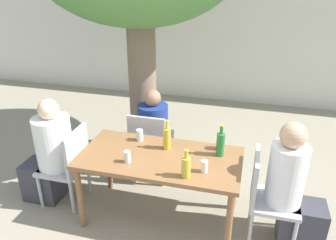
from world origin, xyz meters
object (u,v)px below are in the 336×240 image
Objects in this scene: patio_chair_2 at (150,143)px; person_seated_2 at (155,135)px; patio_chair_1 at (266,193)px; green_bottle_0 at (221,144)px; drinking_glass_3 at (220,144)px; drinking_glass_0 at (140,135)px; patio_chair_0 at (69,163)px; dining_table_front at (160,164)px; person_seated_1 at (293,192)px; drinking_glass_1 at (127,157)px; person_seated_0 at (50,156)px; oil_cruet_1 at (186,167)px; oil_cruet_2 at (167,138)px; drinking_glass_2 at (204,166)px.

patio_chair_2 is 0.79× the size of person_seated_2.
green_bottle_0 is at bearing 69.40° from patio_chair_1.
drinking_glass_0 is at bearing -177.63° from drinking_glass_3.
dining_table_front is at bearing 90.00° from patio_chair_0.
patio_chair_0 is 0.72× the size of person_seated_1.
patio_chair_1 is at bearing 90.00° from person_seated_1.
drinking_glass_3 is at bearing 30.24° from drinking_glass_1.
patio_chair_1 is 0.61m from green_bottle_0.
patio_chair_0 is at bearing 90.00° from person_seated_0.
oil_cruet_1 is (0.62, -1.13, 0.34)m from person_seated_2.
patio_chair_2 is 1.14m from oil_cruet_1.
oil_cruet_1 is 0.86× the size of oil_cruet_2.
patio_chair_0 is at bearing 50.87° from person_seated_2.
person_seated_1 is at bearing -7.67° from oil_cruet_2.
person_seated_0 reaches higher than patio_chair_2.
patio_chair_2 is at bearing 124.96° from oil_cruet_1.
person_seated_2 is 0.85m from oil_cruet_2.
green_bottle_0 is 2.71× the size of drinking_glass_3.
person_seated_1 reaches higher than patio_chair_1.
green_bottle_0 reaches higher than drinking_glass_3.
oil_cruet_2 is (0.34, -0.46, 0.36)m from patio_chair_2.
dining_table_front is 5.05× the size of oil_cruet_2.
drinking_glass_1 is at bearing -85.65° from drinking_glass_0.
green_bottle_0 is at bearing 0.94° from oil_cruet_2.
drinking_glass_0 is at bearing 92.73° from patio_chair_2.
drinking_glass_1 is 0.71m from drinking_glass_2.
drinking_glass_2 is at bearing 84.03° from patio_chair_0.
person_seated_1 reaches higher than drinking_glass_3.
oil_cruet_2 is (-0.29, 0.43, 0.02)m from oil_cruet_1.
person_seated_1 is 0.84m from drinking_glass_2.
patio_chair_2 is 2.87× the size of oil_cruet_2.
oil_cruet_1 is at bearing -40.79° from dining_table_front.
drinking_glass_0 is at bearing 139.12° from oil_cruet_1.
green_bottle_0 is at bearing 17.32° from dining_table_front.
patio_chair_1 is at bearing 154.78° from patio_chair_2.
patio_chair_1 is 1.58m from person_seated_2.
drinking_glass_0 is 1.02× the size of drinking_glass_3.
patio_chair_2 is at bearing 134.57° from drinking_glass_2.
patio_chair_1 is 0.74× the size of person_seated_0.
oil_cruet_1 is at bearing -112.22° from drinking_glass_3.
person_seated_1 is 1.53m from drinking_glass_1.
person_seated_2 is 1.30m from drinking_glass_2.
person_seated_2 reaches higher than patio_chair_2.
drinking_glass_1 is (-1.27, -0.18, 0.29)m from patio_chair_1.
drinking_glass_0 is (-0.32, 0.09, -0.06)m from oil_cruet_2.
drinking_glass_2 is at bearing 127.05° from person_seated_2.
oil_cruet_2 is at bearing -179.06° from green_bottle_0.
green_bottle_0 reaches higher than drinking_glass_2.
patio_chair_1 reaches higher than dining_table_front.
dining_table_front is 0.61m from green_bottle_0.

